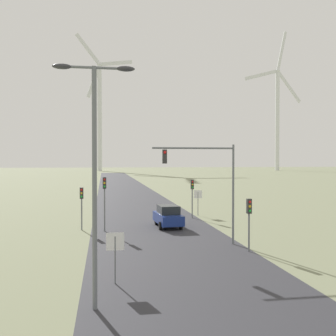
{
  "coord_description": "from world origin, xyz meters",
  "views": [
    {
      "loc": [
        -4.03,
        -7.43,
        5.58
      ],
      "look_at": [
        0.0,
        17.06,
        5.08
      ],
      "focal_mm": 42.0,
      "sensor_mm": 36.0,
      "label": 1
    }
  ],
  "objects_px": {
    "traffic_light_post_near_right": "(249,213)",
    "car_approaching": "(168,216)",
    "stop_sign_far": "(198,198)",
    "wind_turbine_left": "(100,107)",
    "streetlamp": "(94,155)",
    "traffic_light_post_mid_right": "(192,190)",
    "traffic_light_mast_overhead": "(206,173)",
    "wind_turbine_center": "(277,109)",
    "traffic_light_post_mid_left": "(105,192)",
    "traffic_light_post_near_left": "(82,199)",
    "stop_sign_near": "(115,248)"
  },
  "relations": [
    {
      "from": "traffic_light_post_mid_right",
      "to": "car_approaching",
      "type": "xyz_separation_m",
      "value": [
        -3.13,
        -4.66,
        -1.8
      ]
    },
    {
      "from": "car_approaching",
      "to": "traffic_light_post_mid_right",
      "type": "bearing_deg",
      "value": 56.12
    },
    {
      "from": "streetlamp",
      "to": "stop_sign_far",
      "type": "distance_m",
      "value": 25.78
    },
    {
      "from": "wind_turbine_left",
      "to": "wind_turbine_center",
      "type": "height_order",
      "value": "wind_turbine_center"
    },
    {
      "from": "streetlamp",
      "to": "traffic_light_post_mid_right",
      "type": "distance_m",
      "value": 23.9
    },
    {
      "from": "stop_sign_far",
      "to": "wind_turbine_center",
      "type": "relative_size",
      "value": 0.03
    },
    {
      "from": "traffic_light_mast_overhead",
      "to": "wind_turbine_left",
      "type": "distance_m",
      "value": 183.39
    },
    {
      "from": "wind_turbine_left",
      "to": "wind_turbine_center",
      "type": "relative_size",
      "value": 0.91
    },
    {
      "from": "streetlamp",
      "to": "stop_sign_near",
      "type": "relative_size",
      "value": 3.92
    },
    {
      "from": "streetlamp",
      "to": "traffic_light_post_near_right",
      "type": "bearing_deg",
      "value": 41.04
    },
    {
      "from": "streetlamp",
      "to": "wind_turbine_left",
      "type": "bearing_deg",
      "value": 90.47
    },
    {
      "from": "traffic_light_post_mid_left",
      "to": "wind_turbine_center",
      "type": "relative_size",
      "value": 0.06
    },
    {
      "from": "stop_sign_near",
      "to": "traffic_light_mast_overhead",
      "type": "distance_m",
      "value": 9.93
    },
    {
      "from": "stop_sign_near",
      "to": "traffic_light_post_mid_right",
      "type": "height_order",
      "value": "traffic_light_post_mid_right"
    },
    {
      "from": "traffic_light_post_near_left",
      "to": "wind_turbine_left",
      "type": "xyz_separation_m",
      "value": [
        -0.17,
        173.99,
        30.37
      ]
    },
    {
      "from": "traffic_light_post_mid_right",
      "to": "car_approaching",
      "type": "relative_size",
      "value": 0.88
    },
    {
      "from": "stop_sign_far",
      "to": "traffic_light_post_mid_right",
      "type": "distance_m",
      "value": 2.02
    },
    {
      "from": "stop_sign_far",
      "to": "traffic_light_post_mid_left",
      "type": "distance_m",
      "value": 11.91
    },
    {
      "from": "stop_sign_far",
      "to": "wind_turbine_left",
      "type": "xyz_separation_m",
      "value": [
        -11.28,
        167.54,
        31.09
      ]
    },
    {
      "from": "traffic_light_post_mid_right",
      "to": "traffic_light_mast_overhead",
      "type": "height_order",
      "value": "traffic_light_mast_overhead"
    },
    {
      "from": "wind_turbine_left",
      "to": "wind_turbine_center",
      "type": "bearing_deg",
      "value": -2.16
    },
    {
      "from": "stop_sign_near",
      "to": "traffic_light_post_mid_left",
      "type": "bearing_deg",
      "value": 91.87
    },
    {
      "from": "traffic_light_post_near_left",
      "to": "traffic_light_post_mid_left",
      "type": "height_order",
      "value": "traffic_light_post_mid_left"
    },
    {
      "from": "traffic_light_post_near_right",
      "to": "traffic_light_post_mid_right",
      "type": "relative_size",
      "value": 0.87
    },
    {
      "from": "wind_turbine_left",
      "to": "wind_turbine_center",
      "type": "distance_m",
      "value": 95.85
    },
    {
      "from": "traffic_light_mast_overhead",
      "to": "stop_sign_far",
      "type": "bearing_deg",
      "value": 78.51
    },
    {
      "from": "car_approaching",
      "to": "wind_turbine_center",
      "type": "bearing_deg",
      "value": 62.5
    },
    {
      "from": "stop_sign_far",
      "to": "traffic_light_post_near_left",
      "type": "height_order",
      "value": "traffic_light_post_near_left"
    },
    {
      "from": "wind_turbine_center",
      "to": "stop_sign_far",
      "type": "bearing_deg",
      "value": -117.27
    },
    {
      "from": "traffic_light_post_near_right",
      "to": "car_approaching",
      "type": "height_order",
      "value": "traffic_light_post_near_right"
    },
    {
      "from": "stop_sign_far",
      "to": "traffic_light_mast_overhead",
      "type": "xyz_separation_m",
      "value": [
        -2.74,
        -13.48,
        2.97
      ]
    },
    {
      "from": "stop_sign_far",
      "to": "wind_turbine_left",
      "type": "height_order",
      "value": "wind_turbine_left"
    },
    {
      "from": "traffic_light_post_near_left",
      "to": "wind_turbine_center",
      "type": "relative_size",
      "value": 0.04
    },
    {
      "from": "wind_turbine_center",
      "to": "traffic_light_post_mid_left",
      "type": "bearing_deg",
      "value": -118.71
    },
    {
      "from": "streetlamp",
      "to": "car_approaching",
      "type": "relative_size",
      "value": 2.16
    },
    {
      "from": "traffic_light_post_mid_left",
      "to": "traffic_light_mast_overhead",
      "type": "bearing_deg",
      "value": -43.16
    },
    {
      "from": "traffic_light_post_mid_left",
      "to": "traffic_light_post_mid_right",
      "type": "xyz_separation_m",
      "value": [
        8.36,
        5.79,
        -0.39
      ]
    },
    {
      "from": "traffic_light_post_mid_right",
      "to": "car_approaching",
      "type": "height_order",
      "value": "traffic_light_post_mid_right"
    },
    {
      "from": "wind_turbine_left",
      "to": "car_approaching",
      "type": "bearing_deg",
      "value": -87.62
    },
    {
      "from": "stop_sign_near",
      "to": "traffic_light_mast_overhead",
      "type": "xyz_separation_m",
      "value": [
        6.12,
        7.16,
        3.14
      ]
    },
    {
      "from": "streetlamp",
      "to": "car_approaching",
      "type": "xyz_separation_m",
      "value": [
        5.63,
        17.37,
        -4.86
      ]
    },
    {
      "from": "traffic_light_post_near_left",
      "to": "traffic_light_post_mid_right",
      "type": "height_order",
      "value": "traffic_light_post_mid_right"
    },
    {
      "from": "traffic_light_post_near_right",
      "to": "streetlamp",
      "type": "bearing_deg",
      "value": -138.96
    },
    {
      "from": "traffic_light_post_mid_right",
      "to": "wind_turbine_left",
      "type": "height_order",
      "value": "wind_turbine_left"
    },
    {
      "from": "stop_sign_far",
      "to": "traffic_light_post_near_right",
      "type": "distance_m",
      "value": 15.67
    },
    {
      "from": "traffic_light_post_near_left",
      "to": "traffic_light_post_mid_right",
      "type": "bearing_deg",
      "value": 25.84
    },
    {
      "from": "traffic_light_post_mid_left",
      "to": "wind_turbine_left",
      "type": "relative_size",
      "value": 0.06
    },
    {
      "from": "stop_sign_near",
      "to": "wind_turbine_center",
      "type": "relative_size",
      "value": 0.03
    },
    {
      "from": "car_approaching",
      "to": "stop_sign_far",
      "type": "bearing_deg",
      "value": 56.68
    },
    {
      "from": "stop_sign_near",
      "to": "traffic_light_post_near_left",
      "type": "xyz_separation_m",
      "value": [
        -2.24,
        14.19,
        0.88
      ]
    }
  ]
}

